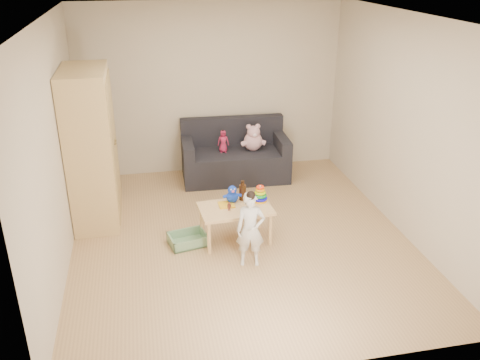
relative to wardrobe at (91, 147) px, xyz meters
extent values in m
plane|color=tan|center=(1.72, -0.87, -0.98)|extent=(4.50, 4.50, 0.00)
plane|color=white|center=(1.72, -0.87, 1.62)|extent=(4.50, 4.50, 0.00)
plane|color=#C2B49C|center=(1.72, 1.38, 0.32)|extent=(4.00, 0.00, 4.00)
plane|color=#C2B49C|center=(1.72, -3.12, 0.32)|extent=(4.00, 0.00, 4.00)
plane|color=#C2B49C|center=(-0.28, -0.87, 0.32)|extent=(0.00, 4.50, 4.50)
plane|color=#C2B49C|center=(3.72, -0.87, 0.32)|extent=(0.00, 4.50, 4.50)
cube|color=#D8B376|center=(0.00, 0.00, 0.00)|extent=(0.54, 1.09, 1.96)
cube|color=black|center=(2.00, 0.91, -0.75)|extent=(1.63, 0.86, 0.45)
cube|color=#F0C883|center=(1.65, -0.94, -0.76)|extent=(0.88, 0.59, 0.45)
imported|color=silver|center=(1.71, -1.47, -0.56)|extent=(0.35, 0.26, 0.85)
imported|color=#B4214A|center=(1.82, 0.90, -0.36)|extent=(0.18, 0.13, 0.33)
cylinder|color=#FFB50D|center=(1.97, -0.83, -0.52)|extent=(0.17, 0.17, 0.02)
cylinder|color=silver|center=(1.97, -0.83, -0.43)|extent=(0.02, 0.02, 0.19)
torus|color=#110DDB|center=(1.97, -0.83, -0.49)|extent=(0.18, 0.18, 0.04)
torus|color=#16942E|center=(1.97, -0.83, -0.46)|extent=(0.16, 0.16, 0.04)
torus|color=#BFE80C|center=(1.97, -0.83, -0.42)|extent=(0.14, 0.14, 0.04)
torus|color=orange|center=(1.97, -0.83, -0.38)|extent=(0.12, 0.12, 0.03)
torus|color=#F7350E|center=(1.97, -0.83, -0.35)|extent=(0.10, 0.10, 0.03)
cylinder|color=black|center=(1.77, -0.75, -0.44)|extent=(0.09, 0.09, 0.19)
cylinder|color=black|center=(1.77, -0.75, -0.33)|extent=(0.04, 0.04, 0.05)
cylinder|color=black|center=(1.77, -0.75, -0.29)|extent=(0.05, 0.05, 0.02)
cube|color=yellow|center=(1.55, -0.87, -0.53)|extent=(0.19, 0.19, 0.01)
camera|label=1|loc=(0.64, -6.19, 2.20)|focal=38.00mm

